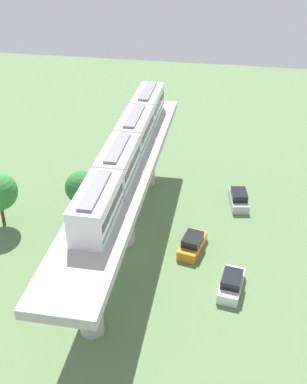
# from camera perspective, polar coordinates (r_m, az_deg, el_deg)

# --- Properties ---
(ground_plane) EXTENTS (120.00, 120.00, 0.00)m
(ground_plane) POSITION_cam_1_polar(r_m,az_deg,el_deg) (48.47, -3.37, -5.91)
(ground_plane) COLOR #5B7A4C
(viaduct) EXTENTS (5.20, 35.80, 8.11)m
(viaduct) POSITION_cam_1_polar(r_m,az_deg,el_deg) (44.87, -3.62, 0.45)
(viaduct) COLOR #B7B2AA
(viaduct) RESTS_ON ground
(train) EXTENTS (2.64, 27.45, 3.24)m
(train) POSITION_cam_1_polar(r_m,az_deg,el_deg) (45.03, -3.15, 5.45)
(train) COLOR white
(train) RESTS_ON viaduct
(parked_car_silver) EXTENTS (2.47, 4.44, 1.76)m
(parked_car_silver) POSITION_cam_1_polar(r_m,az_deg,el_deg) (54.31, 10.04, -0.80)
(parked_car_silver) COLOR #B2B5BA
(parked_car_silver) RESTS_ON ground
(parked_car_white) EXTENTS (2.37, 4.41, 1.76)m
(parked_car_white) POSITION_cam_1_polar(r_m,az_deg,el_deg) (43.22, 9.21, -10.67)
(parked_car_white) COLOR white
(parked_car_white) RESTS_ON ground
(parked_car_orange) EXTENTS (2.63, 4.48, 1.76)m
(parked_car_orange) POSITION_cam_1_polar(r_m,az_deg,el_deg) (47.07, 4.63, -6.15)
(parked_car_orange) COLOR orange
(parked_car_orange) RESTS_ON ground
(tree_mid_lot) EXTENTS (3.48, 3.48, 5.72)m
(tree_mid_lot) POSITION_cam_1_polar(r_m,az_deg,el_deg) (49.93, -8.47, 0.54)
(tree_mid_lot) COLOR brown
(tree_mid_lot) RESTS_ON ground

